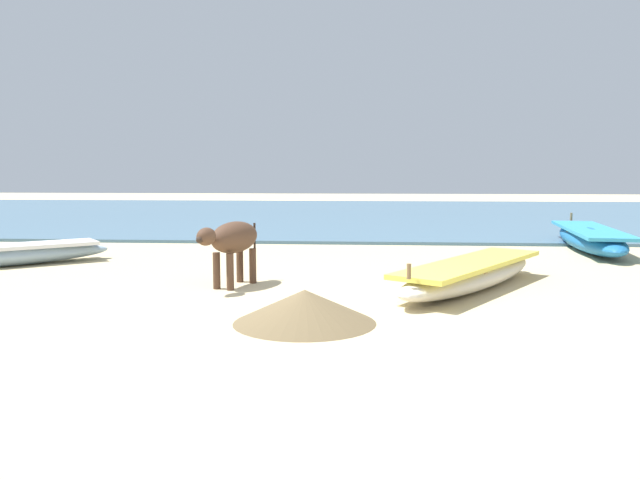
{
  "coord_description": "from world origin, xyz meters",
  "views": [
    {
      "loc": [
        0.52,
        -7.57,
        1.81
      ],
      "look_at": [
        -0.26,
        3.13,
        0.6
      ],
      "focal_mm": 34.96,
      "sensor_mm": 36.0,
      "label": 1
    }
  ],
  "objects": [
    {
      "name": "ground",
      "position": [
        0.0,
        0.0,
        0.0
      ],
      "size": [
        80.0,
        80.0,
        0.0
      ],
      "primitive_type": "plane",
      "color": "#CCB789"
    },
    {
      "name": "sea_water",
      "position": [
        0.0,
        17.44,
        0.04
      ],
      "size": [
        60.0,
        20.0,
        0.08
      ],
      "primitive_type": "cube",
      "color": "slate",
      "rests_on": "ground"
    },
    {
      "name": "fishing_boat_1",
      "position": [
        5.61,
        6.82,
        0.27
      ],
      "size": [
        1.6,
        4.92,
        0.7
      ],
      "rotation": [
        0.0,
        0.0,
        1.45
      ],
      "color": "#1E669E",
      "rests_on": "ground"
    },
    {
      "name": "fishing_boat_4",
      "position": [
        2.14,
        1.95,
        0.23
      ],
      "size": [
        3.02,
        3.98,
        0.62
      ],
      "rotation": [
        0.0,
        0.0,
        4.13
      ],
      "color": "beige",
      "rests_on": "ground"
    },
    {
      "name": "cow_adult_dark",
      "position": [
        -1.52,
        1.87,
        0.73
      ],
      "size": [
        0.85,
        1.52,
        1.01
      ],
      "rotation": [
        0.0,
        0.0,
        4.34
      ],
      "color": "#4C3323",
      "rests_on": "ground"
    },
    {
      "name": "debris_pile_0",
      "position": [
        -0.19,
        -0.36,
        0.2
      ],
      "size": [
        2.19,
        2.19,
        0.4
      ],
      "primitive_type": "cone",
      "rotation": [
        0.0,
        0.0,
        0.35
      ],
      "color": "brown",
      "rests_on": "ground"
    }
  ]
}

